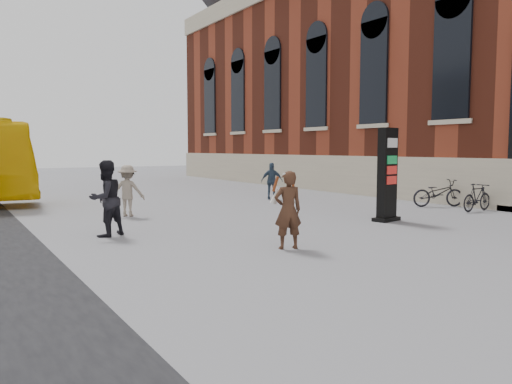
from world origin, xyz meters
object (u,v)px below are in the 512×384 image
info_pylon (387,175)px  woman (288,209)px  pedestrian_a (106,198)px  bike_5 (477,197)px  pedestrian_b (128,191)px  bike_6 (438,193)px  pedestrian_c (272,181)px

info_pylon → woman: bearing=-170.5°
pedestrian_a → bike_5: (12.11, -1.82, -0.45)m
bike_5 → woman: bearing=97.6°
pedestrian_b → bike_5: bearing=-172.7°
bike_6 → pedestrian_b: bearing=96.3°
woman → pedestrian_b: bearing=-62.6°
woman → pedestrian_a: bearing=-34.5°
info_pylon → pedestrian_a: bearing=156.4°
info_pylon → pedestrian_b: 8.03m
pedestrian_c → pedestrian_b: bearing=51.6°
info_pylon → pedestrian_c: 7.11m
pedestrian_a → pedestrian_b: size_ratio=1.15×
woman → bike_5: size_ratio=1.05×
info_pylon → bike_5: info_pylon is taller
bike_5 → pedestrian_b: bearing=60.8°
info_pylon → pedestrian_c: bearing=74.2°
bike_5 → pedestrian_c: bearing=24.3°
info_pylon → pedestrian_a: size_ratio=1.48×
pedestrian_b → bike_6: (10.52, -3.52, -0.31)m
woman → bike_5: bearing=-152.4°
bike_6 → pedestrian_c: bearing=58.8°
woman → pedestrian_a: (-2.88, 3.59, 0.07)m
pedestrian_a → pedestrian_c: size_ratio=1.20×
info_pylon → bike_5: (4.33, -0.04, -0.89)m
info_pylon → pedestrian_b: size_ratio=1.69×
pedestrian_c → bike_5: 8.00m
bike_6 → woman: bearing=134.8°
woman → pedestrian_b: (-1.29, 6.88, -0.05)m
info_pylon → pedestrian_c: (0.63, 7.05, -0.60)m
woman → bike_6: woman is taller
pedestrian_b → pedestrian_c: pedestrian_b is taller
pedestrian_a → pedestrian_c: (8.41, 5.27, -0.16)m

